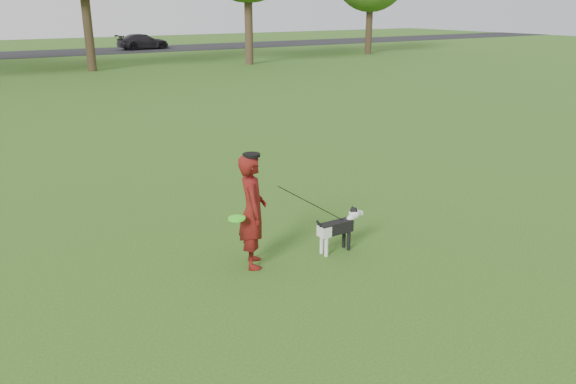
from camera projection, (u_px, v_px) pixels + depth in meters
ground at (287, 276)px, 7.58m from camera, size 120.00×120.00×0.00m
man at (253, 211)px, 7.66m from camera, size 0.58×0.69×1.61m
dog at (339, 226)px, 8.23m from camera, size 0.86×0.17×0.65m
car_right at (143, 42)px, 45.22m from camera, size 4.26×2.00×1.20m
man_held_items at (312, 204)px, 7.98m from camera, size 1.85×0.38×1.18m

